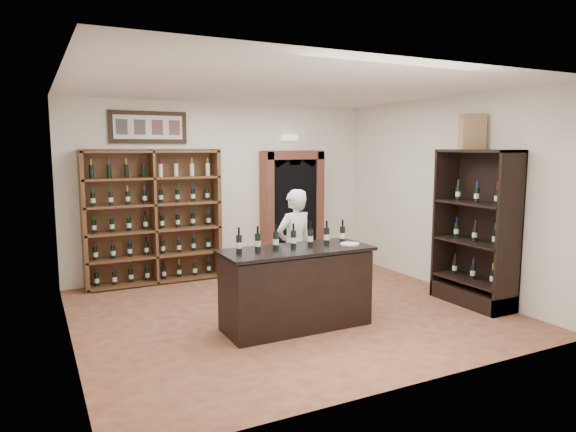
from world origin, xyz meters
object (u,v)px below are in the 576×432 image
(wine_shelf, at_px, (153,217))
(counter_bottle_0, at_px, (239,244))
(side_cabinet, at_px, (476,252))
(shopkeeper, at_px, (294,247))
(wine_crate, at_px, (472,132))
(tasting_counter, at_px, (296,288))

(wine_shelf, relative_size, counter_bottle_0, 7.33)
(counter_bottle_0, distance_m, side_cabinet, 3.48)
(wine_shelf, height_order, shopkeeper, wine_shelf)
(side_cabinet, bearing_deg, shopkeeper, 152.48)
(side_cabinet, height_order, wine_crate, wine_crate)
(tasting_counter, bearing_deg, side_cabinet, -6.28)
(wine_shelf, xyz_separation_m, tasting_counter, (1.10, -2.93, -0.61))
(counter_bottle_0, bearing_deg, wine_shelf, 97.57)
(counter_bottle_0, bearing_deg, wine_crate, -3.46)
(wine_shelf, bearing_deg, side_cabinet, -40.21)
(tasting_counter, bearing_deg, wine_crate, -2.80)
(side_cabinet, relative_size, shopkeeper, 1.34)
(shopkeeper, bearing_deg, wine_shelf, -64.53)
(tasting_counter, distance_m, counter_bottle_0, 0.95)
(counter_bottle_0, height_order, side_cabinet, side_cabinet)
(wine_shelf, distance_m, side_cabinet, 5.02)
(tasting_counter, xyz_separation_m, side_cabinet, (2.72, -0.30, 0.26))
(counter_bottle_0, relative_size, wine_crate, 0.61)
(shopkeeper, xyz_separation_m, wine_crate, (2.29, -1.02, 1.62))
(tasting_counter, distance_m, wine_crate, 3.36)
(tasting_counter, height_order, wine_crate, wine_crate)
(counter_bottle_0, bearing_deg, side_cabinet, -6.21)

